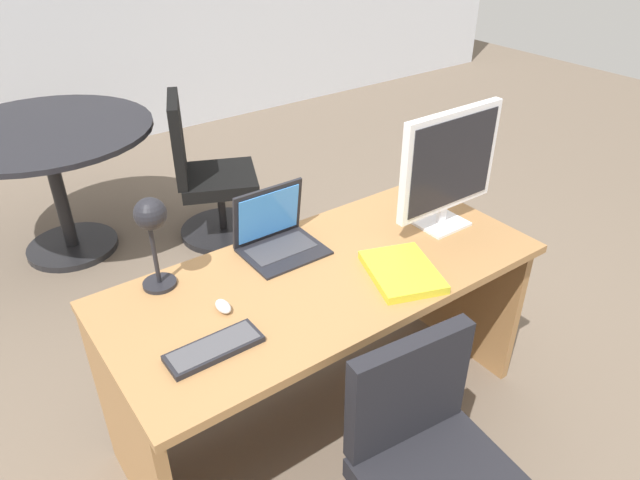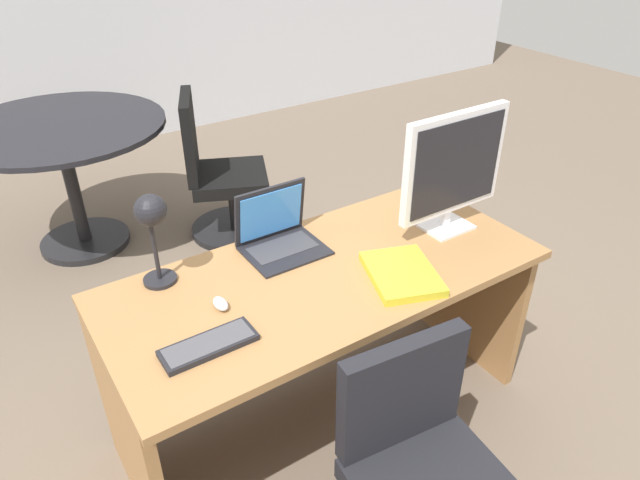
{
  "view_description": "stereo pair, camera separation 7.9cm",
  "coord_description": "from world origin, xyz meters",
  "px_view_note": "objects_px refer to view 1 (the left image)",
  "views": [
    {
      "loc": [
        -1.06,
        -1.42,
        1.99
      ],
      "look_at": [
        0.0,
        0.04,
        0.87
      ],
      "focal_mm": 32.63,
      "sensor_mm": 36.0,
      "label": 1
    },
    {
      "loc": [
        -1.0,
        -1.47,
        1.99
      ],
      "look_at": [
        0.0,
        0.04,
        0.87
      ],
      "focal_mm": 32.63,
      "sensor_mm": 36.0,
      "label": 2
    }
  ],
  "objects_px": {
    "laptop": "(275,230)",
    "mouse": "(223,306)",
    "monitor": "(449,164)",
    "desk": "(318,312)",
    "desk_lamp": "(152,225)",
    "meeting_table": "(50,160)",
    "meeting_chair_near": "(209,184)",
    "keyboard": "(214,348)",
    "book": "(402,272)"
  },
  "relations": [
    {
      "from": "mouse",
      "to": "meeting_table",
      "type": "relative_size",
      "value": 0.06
    },
    {
      "from": "laptop",
      "to": "mouse",
      "type": "bearing_deg",
      "value": -145.98
    },
    {
      "from": "mouse",
      "to": "desk_lamp",
      "type": "xyz_separation_m",
      "value": [
        -0.12,
        0.24,
        0.24
      ]
    },
    {
      "from": "monitor",
      "to": "book",
      "type": "relative_size",
      "value": 1.35
    },
    {
      "from": "desk_lamp",
      "to": "book",
      "type": "relative_size",
      "value": 0.98
    },
    {
      "from": "meeting_table",
      "to": "meeting_chair_near",
      "type": "distance_m",
      "value": 0.92
    },
    {
      "from": "monitor",
      "to": "desk",
      "type": "bearing_deg",
      "value": 174.26
    },
    {
      "from": "monitor",
      "to": "desk_lamp",
      "type": "bearing_deg",
      "value": 166.74
    },
    {
      "from": "desk",
      "to": "monitor",
      "type": "relative_size",
      "value": 3.29
    },
    {
      "from": "mouse",
      "to": "book",
      "type": "bearing_deg",
      "value": -17.81
    },
    {
      "from": "desk_lamp",
      "to": "meeting_chair_near",
      "type": "distance_m",
      "value": 1.75
    },
    {
      "from": "laptop",
      "to": "mouse",
      "type": "height_order",
      "value": "laptop"
    },
    {
      "from": "meeting_chair_near",
      "to": "mouse",
      "type": "bearing_deg",
      "value": -113.93
    },
    {
      "from": "mouse",
      "to": "meeting_chair_near",
      "type": "height_order",
      "value": "meeting_chair_near"
    },
    {
      "from": "laptop",
      "to": "meeting_chair_near",
      "type": "xyz_separation_m",
      "value": [
        0.36,
        1.39,
        -0.46
      ]
    },
    {
      "from": "laptop",
      "to": "mouse",
      "type": "relative_size",
      "value": 3.88
    },
    {
      "from": "keyboard",
      "to": "desk_lamp",
      "type": "xyz_separation_m",
      "value": [
        0.0,
        0.4,
        0.25
      ]
    },
    {
      "from": "laptop",
      "to": "meeting_chair_near",
      "type": "height_order",
      "value": "laptop"
    },
    {
      "from": "laptop",
      "to": "meeting_table",
      "type": "relative_size",
      "value": 0.25
    },
    {
      "from": "book",
      "to": "meeting_table",
      "type": "height_order",
      "value": "meeting_table"
    },
    {
      "from": "laptop",
      "to": "meeting_chair_near",
      "type": "distance_m",
      "value": 1.51
    },
    {
      "from": "laptop",
      "to": "mouse",
      "type": "distance_m",
      "value": 0.44
    },
    {
      "from": "monitor",
      "to": "meeting_table",
      "type": "bearing_deg",
      "value": 118.59
    },
    {
      "from": "keyboard",
      "to": "book",
      "type": "bearing_deg",
      "value": -3.14
    },
    {
      "from": "mouse",
      "to": "meeting_table",
      "type": "xyz_separation_m",
      "value": [
        -0.08,
        1.99,
        -0.16
      ]
    },
    {
      "from": "desk",
      "to": "book",
      "type": "bearing_deg",
      "value": -47.62
    },
    {
      "from": "laptop",
      "to": "meeting_table",
      "type": "height_order",
      "value": "laptop"
    },
    {
      "from": "desk",
      "to": "book",
      "type": "xyz_separation_m",
      "value": [
        0.21,
        -0.23,
        0.24
      ]
    },
    {
      "from": "desk_lamp",
      "to": "meeting_chair_near",
      "type": "xyz_separation_m",
      "value": [
        0.84,
        1.4,
        -0.65
      ]
    },
    {
      "from": "desk",
      "to": "mouse",
      "type": "xyz_separation_m",
      "value": [
        -0.42,
        -0.03,
        0.24
      ]
    },
    {
      "from": "desk",
      "to": "desk_lamp",
      "type": "relative_size",
      "value": 4.55
    },
    {
      "from": "meeting_chair_near",
      "to": "monitor",
      "type": "bearing_deg",
      "value": -80.0
    },
    {
      "from": "monitor",
      "to": "meeting_table",
      "type": "relative_size",
      "value": 0.41
    },
    {
      "from": "desk",
      "to": "meeting_table",
      "type": "relative_size",
      "value": 1.36
    },
    {
      "from": "keyboard",
      "to": "desk_lamp",
      "type": "bearing_deg",
      "value": 89.91
    },
    {
      "from": "keyboard",
      "to": "desk_lamp",
      "type": "relative_size",
      "value": 0.83
    },
    {
      "from": "mouse",
      "to": "meeting_chair_near",
      "type": "distance_m",
      "value": 1.83
    },
    {
      "from": "monitor",
      "to": "desk_lamp",
      "type": "height_order",
      "value": "monitor"
    },
    {
      "from": "book",
      "to": "keyboard",
      "type": "bearing_deg",
      "value": 176.86
    },
    {
      "from": "book",
      "to": "meeting_chair_near",
      "type": "height_order",
      "value": "meeting_chair_near"
    },
    {
      "from": "desk_lamp",
      "to": "monitor",
      "type": "bearing_deg",
      "value": -13.26
    },
    {
      "from": "mouse",
      "to": "book",
      "type": "height_order",
      "value": "mouse"
    },
    {
      "from": "book",
      "to": "laptop",
      "type": "bearing_deg",
      "value": 121.05
    },
    {
      "from": "desk",
      "to": "desk_lamp",
      "type": "bearing_deg",
      "value": 158.77
    },
    {
      "from": "desk_lamp",
      "to": "book",
      "type": "distance_m",
      "value": 0.9
    },
    {
      "from": "desk",
      "to": "meeting_chair_near",
      "type": "xyz_separation_m",
      "value": [
        0.31,
        1.6,
        -0.16
      ]
    },
    {
      "from": "meeting_table",
      "to": "desk_lamp",
      "type": "bearing_deg",
      "value": -91.09
    },
    {
      "from": "meeting_chair_near",
      "to": "desk_lamp",
      "type": "bearing_deg",
      "value": -121.09
    },
    {
      "from": "monitor",
      "to": "meeting_table",
      "type": "height_order",
      "value": "monitor"
    },
    {
      "from": "mouse",
      "to": "book",
      "type": "xyz_separation_m",
      "value": [
        0.63,
        -0.2,
        -0.0
      ]
    }
  ]
}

